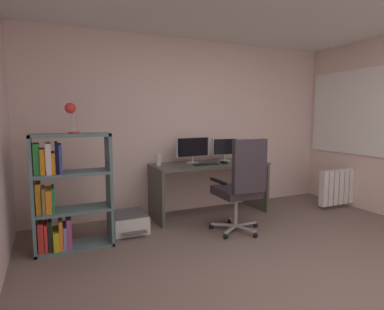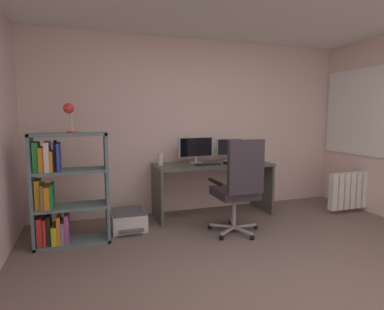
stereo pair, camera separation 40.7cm
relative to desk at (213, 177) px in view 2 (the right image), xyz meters
name	(u,v)px [view 2 (the right image)]	position (x,y,z in m)	size (l,w,h in m)	color
ground_plane	(306,301)	(-0.12, -2.23, -0.57)	(4.73, 5.18, 0.02)	#756058
wall_back	(195,126)	(-0.12, 0.41, 0.70)	(4.73, 0.10, 2.52)	beige
window_pane	(370,112)	(2.24, -0.53, 0.91)	(0.01, 1.55, 1.21)	white
window_frame	(369,112)	(2.23, -0.53, 0.91)	(0.02, 1.63, 1.29)	white
desk	(213,177)	(0.00, 0.00, 0.00)	(1.64, 0.65, 0.75)	#505047
monitor_main	(196,148)	(-0.21, 0.11, 0.40)	(0.52, 0.18, 0.37)	#B2B5B7
monitor_secondary	(229,148)	(0.31, 0.11, 0.38)	(0.40, 0.18, 0.34)	#B2B5B7
keyboard	(208,164)	(-0.13, -0.13, 0.20)	(0.34, 0.13, 0.02)	black
computer_mouse	(227,163)	(0.16, -0.13, 0.20)	(0.06, 0.10, 0.03)	black
desktop_speaker	(160,159)	(-0.74, 0.06, 0.27)	(0.07, 0.07, 0.17)	silver
office_chair	(239,185)	(-0.02, -0.85, 0.06)	(0.60, 0.63, 1.16)	#B7BABC
bookshelf	(61,193)	(-1.97, -0.45, 0.02)	(0.80, 0.32, 1.23)	slate
desk_lamp	(69,111)	(-1.85, -0.45, 0.90)	(0.14, 0.11, 0.32)	red
printer	(129,220)	(-1.22, -0.20, -0.44)	(0.42, 0.52, 0.24)	silver
radiator	(359,190)	(2.14, -0.53, -0.23)	(1.05, 0.10, 0.53)	white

